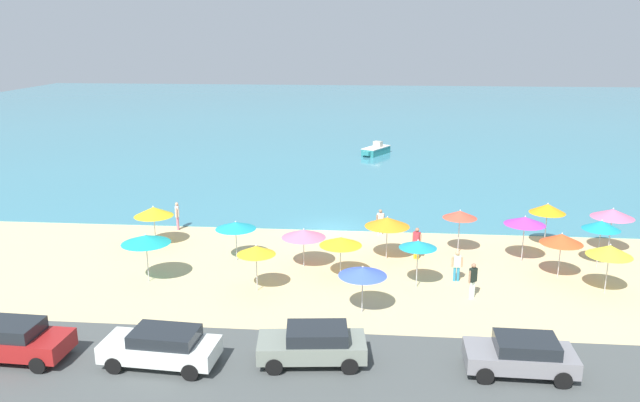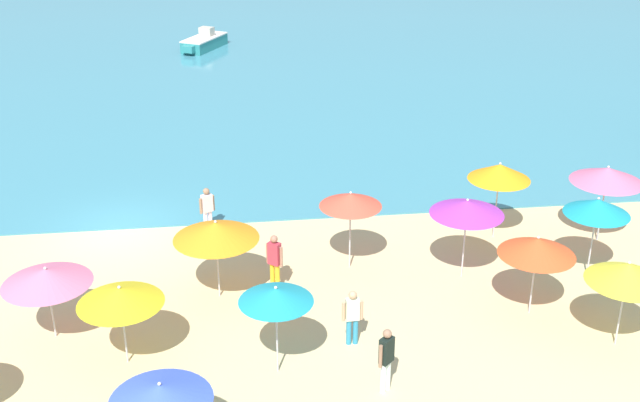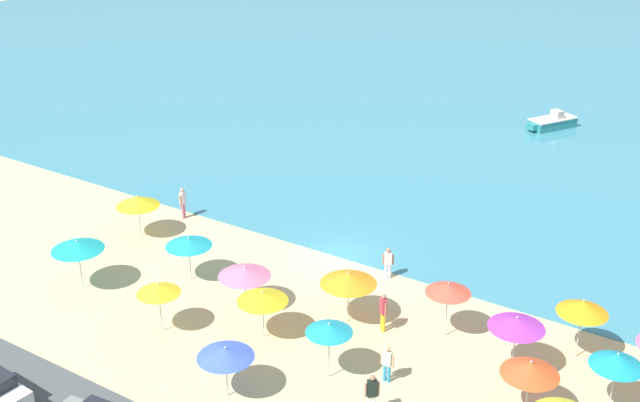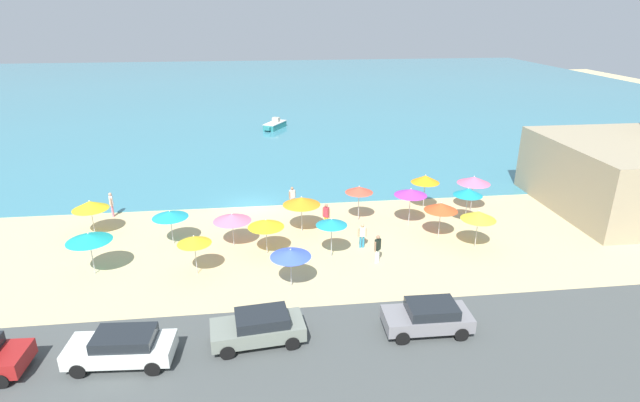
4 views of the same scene
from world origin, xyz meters
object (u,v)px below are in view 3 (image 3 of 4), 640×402
(beach_umbrella_5, at_px, (348,278))
(bather_1, at_px, (388,261))
(beach_umbrella_6, at_px, (138,201))
(bather_0, at_px, (387,362))
(beach_umbrella_12, at_px, (262,296))
(skiff_nearshore, at_px, (552,122))
(beach_umbrella_15, at_px, (617,360))
(beach_umbrella_14, at_px, (583,307))
(beach_umbrella_10, at_px, (244,272))
(beach_umbrella_7, at_px, (448,288))
(bather_4, at_px, (383,310))
(bather_2, at_px, (183,201))
(beach_umbrella_11, at_px, (329,328))
(bather_3, at_px, (372,393))
(beach_umbrella_8, at_px, (517,323))
(beach_umbrella_1, at_px, (189,242))
(beach_umbrella_9, at_px, (530,368))
(beach_umbrella_0, at_px, (225,353))
(beach_umbrella_3, at_px, (158,289))
(beach_umbrella_13, at_px, (77,246))

(beach_umbrella_5, relative_size, bather_1, 1.52)
(beach_umbrella_6, relative_size, bather_0, 1.48)
(beach_umbrella_12, xyz_separation_m, skiff_nearshore, (1.72, 33.34, -1.50))
(beach_umbrella_12, xyz_separation_m, beach_umbrella_15, (13.67, 2.84, 0.35))
(beach_umbrella_5, distance_m, beach_umbrella_14, 9.63)
(beach_umbrella_10, bearing_deg, beach_umbrella_5, 19.35)
(beach_umbrella_6, relative_size, skiff_nearshore, 0.60)
(beach_umbrella_7, distance_m, bather_4, 2.96)
(bather_0, distance_m, skiff_nearshore, 33.49)
(skiff_nearshore, bearing_deg, beach_umbrella_5, -88.73)
(beach_umbrella_7, relative_size, bather_0, 1.61)
(beach_umbrella_7, bearing_deg, bather_2, 170.54)
(beach_umbrella_11, bearing_deg, bather_3, -23.55)
(beach_umbrella_5, xyz_separation_m, bather_0, (3.49, -2.88, -1.25))
(bather_4, bearing_deg, beach_umbrella_15, -1.80)
(bather_2, bearing_deg, beach_umbrella_7, -9.46)
(beach_umbrella_8, xyz_separation_m, bather_4, (-5.75, -0.08, -1.33))
(beach_umbrella_1, distance_m, beach_umbrella_15, 19.55)
(beach_umbrella_5, distance_m, beach_umbrella_9, 8.97)
(beach_umbrella_9, relative_size, beach_umbrella_12, 1.08)
(beach_umbrella_9, height_order, beach_umbrella_12, beach_umbrella_9)
(beach_umbrella_14, xyz_separation_m, bather_4, (-7.58, -2.56, -1.36))
(beach_umbrella_0, bearing_deg, beach_umbrella_8, 39.85)
(bather_1, bearing_deg, bather_2, -179.33)
(bather_3, bearing_deg, bather_0, 103.16)
(beach_umbrella_3, distance_m, beach_umbrella_11, 7.85)
(beach_umbrella_7, distance_m, beach_umbrella_10, 8.98)
(bather_3, bearing_deg, bather_1, 114.96)
(beach_umbrella_1, bearing_deg, bather_4, 6.14)
(beach_umbrella_3, distance_m, beach_umbrella_8, 14.71)
(beach_umbrella_8, bearing_deg, bather_3, -123.45)
(beach_umbrella_15, bearing_deg, beach_umbrella_6, 176.90)
(beach_umbrella_8, bearing_deg, beach_umbrella_0, -140.15)
(beach_umbrella_8, relative_size, bather_1, 1.62)
(beach_umbrella_3, relative_size, skiff_nearshore, 0.60)
(bather_0, bearing_deg, bather_1, 118.04)
(beach_umbrella_11, bearing_deg, beach_umbrella_12, 167.21)
(beach_umbrella_5, bearing_deg, beach_umbrella_8, 1.85)
(bather_3, bearing_deg, beach_umbrella_10, 157.99)
(beach_umbrella_15, relative_size, bather_2, 1.46)
(beach_umbrella_6, bearing_deg, beach_umbrella_15, -3.10)
(beach_umbrella_0, bearing_deg, bather_0, 40.94)
(beach_umbrella_1, relative_size, beach_umbrella_7, 0.87)
(beach_umbrella_10, relative_size, bather_2, 1.31)
(beach_umbrella_3, height_order, beach_umbrella_15, beach_umbrella_15)
(beach_umbrella_0, distance_m, beach_umbrella_13, 11.18)
(bather_1, bearing_deg, beach_umbrella_9, -34.70)
(beach_umbrella_12, bearing_deg, bather_2, 146.55)
(beach_umbrella_6, bearing_deg, beach_umbrella_12, -20.46)
(bather_3, bearing_deg, beach_umbrella_14, 55.59)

